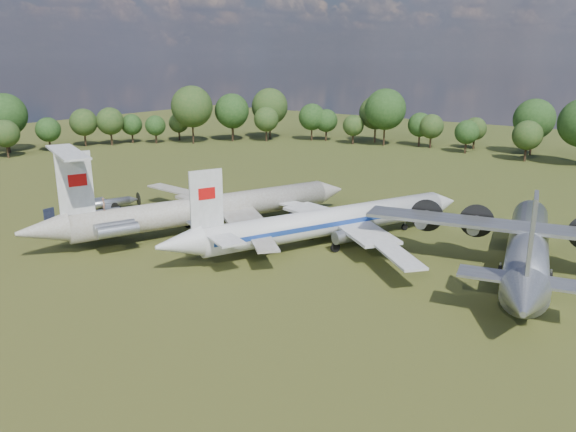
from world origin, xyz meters
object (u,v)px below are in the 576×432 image
Objects in this scene: small_prop_northwest at (103,206)px; person_on_il62 at (104,204)px; tu104_jet at (330,226)px; small_prop_west at (80,223)px; an12_transport at (527,253)px; il62_airliner at (209,214)px.

small_prop_northwest is 19.58m from person_on_il62.
tu104_jet reaches higher than small_prop_west.
an12_transport is 51.44m from person_on_il62.
il62_airliner is 3.60× the size of small_prop_west.
small_prop_northwest is at bearing -12.56° from person_on_il62.
person_on_il62 reaches higher than small_prop_northwest.
an12_transport reaches higher than il62_airliner.
tu104_jet is 24.07m from an12_transport.
small_prop_west is at bearing -129.73° from tu104_jet.
il62_airliner is at bearing -138.68° from tu104_jet.
person_on_il62 is (15.75, -10.52, 4.97)m from small_prop_northwest.
small_prop_west is 1.10× the size of small_prop_northwest.
il62_airliner is at bearing 33.38° from small_prop_west.
il62_airliner reaches higher than tu104_jet.
small_prop_west is 8.74× the size of person_on_il62.
person_on_il62 is at bearing -90.00° from il62_airliner.
an12_transport is at bearing -132.26° from person_on_il62.
small_prop_west is 11.34m from person_on_il62.
tu104_jet is 29.97× the size of person_on_il62.
tu104_jet is at bearing 32.85° from small_prop_northwest.
an12_transport is 62.94m from small_prop_northwest.
tu104_jet is at bearing 24.79° from small_prop_west.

